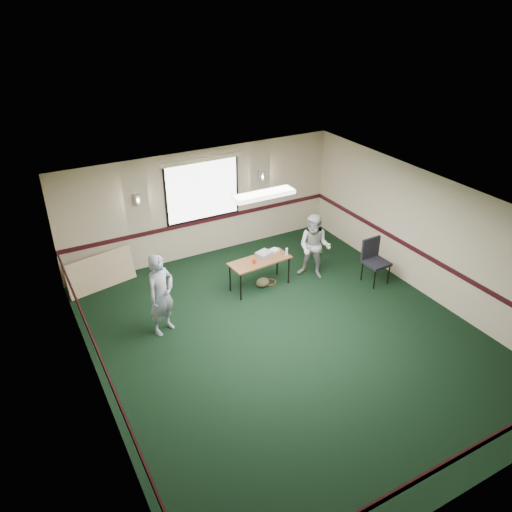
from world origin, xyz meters
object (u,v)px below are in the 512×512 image
projector (264,254)px  conference_chair (374,257)px  person_right (315,247)px  person_left (161,295)px  folding_table (260,262)px

projector → conference_chair: conference_chair is taller
conference_chair → projector: bearing=152.8°
person_right → person_left: bearing=-126.2°
folding_table → person_right: 1.34m
conference_chair → person_left: 4.90m
projector → person_left: size_ratio=0.19×
folding_table → projector: projector is taller
projector → person_right: 1.20m
conference_chair → person_left: bearing=172.6°
folding_table → conference_chair: size_ratio=1.40×
projector → person_right: size_ratio=0.21×
projector → person_right: (1.16, -0.30, 0.03)m
conference_chair → person_right: (-1.11, 0.78, 0.18)m
folding_table → person_left: (-2.44, -0.50, 0.19)m
folding_table → person_right: size_ratio=0.92×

